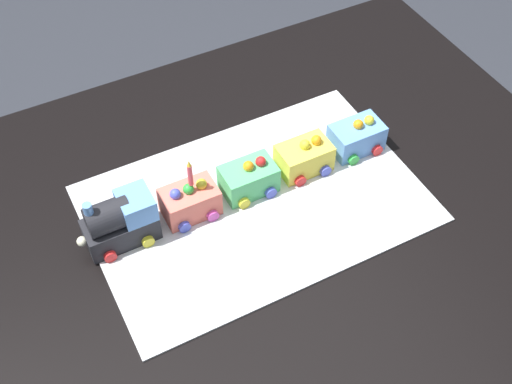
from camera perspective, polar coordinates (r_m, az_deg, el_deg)
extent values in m
cube|color=black|center=(1.19, -1.95, -4.21)|extent=(1.40, 1.00, 0.03)
cube|color=black|center=(1.95, 9.62, 5.65)|extent=(0.07, 0.07, 0.71)
cube|color=silver|center=(1.22, 0.00, -0.98)|extent=(0.60, 0.40, 0.00)
cube|color=#232328|center=(1.17, -11.56, -3.17)|extent=(0.12, 0.06, 0.05)
cylinder|color=#232328|center=(1.13, -12.64, -2.08)|extent=(0.08, 0.05, 0.05)
cube|color=#669EEA|center=(1.14, -10.32, -1.10)|extent=(0.06, 0.06, 0.04)
cylinder|color=#669EEA|center=(1.11, -14.26, -1.58)|extent=(0.02, 0.02, 0.03)
sphere|color=#F4EFCC|center=(1.16, -14.78, -4.14)|extent=(0.02, 0.02, 0.02)
cylinder|color=red|center=(1.16, -12.44, -5.47)|extent=(0.02, 0.01, 0.02)
cylinder|color=yellow|center=(1.16, -9.28, -4.24)|extent=(0.02, 0.01, 0.02)
cylinder|color=#D84CB2|center=(1.20, -13.57, -2.95)|extent=(0.02, 0.01, 0.02)
cylinder|color=#D84CB2|center=(1.21, -10.52, -1.79)|extent=(0.02, 0.01, 0.02)
cube|color=#F27260|center=(1.19, -5.72, -0.82)|extent=(0.10, 0.06, 0.06)
cylinder|color=#4C59D8|center=(1.17, -6.18, -3.03)|extent=(0.02, 0.01, 0.02)
cylinder|color=#D84CB2|center=(1.18, -3.74, -2.06)|extent=(0.02, 0.01, 0.02)
cylinder|color=orange|center=(1.22, -7.52, -0.64)|extent=(0.02, 0.01, 0.02)
cylinder|color=orange|center=(1.23, -5.17, 0.27)|extent=(0.02, 0.01, 0.02)
sphere|color=green|center=(1.16, -5.85, 0.25)|extent=(0.02, 0.02, 0.02)
sphere|color=#4C59D8|center=(1.16, -6.98, -0.18)|extent=(0.02, 0.02, 0.02)
sphere|color=yellow|center=(1.17, -4.73, 0.68)|extent=(0.02, 0.02, 0.02)
cube|color=#59CC7A|center=(1.22, -0.64, 1.15)|extent=(0.10, 0.06, 0.06)
cylinder|color=yellow|center=(1.20, -1.02, -0.98)|extent=(0.02, 0.01, 0.02)
cylinder|color=#4C59D8|center=(1.22, 1.29, -0.06)|extent=(0.02, 0.01, 0.02)
cylinder|color=#4C59D8|center=(1.24, -2.52, 1.28)|extent=(0.02, 0.01, 0.02)
cylinder|color=#4C59D8|center=(1.26, -0.27, 2.14)|extent=(0.02, 0.01, 0.02)
sphere|color=red|center=(1.20, 0.41, 2.64)|extent=(0.02, 0.02, 0.02)
sphere|color=orange|center=(1.19, -0.66, 2.24)|extent=(0.02, 0.02, 0.02)
cube|color=#F4E04C|center=(1.26, 4.15, 2.99)|extent=(0.10, 0.06, 0.06)
cylinder|color=red|center=(1.24, 3.85, 0.96)|extent=(0.02, 0.01, 0.02)
cylinder|color=#4C59D8|center=(1.26, 6.01, 1.82)|extent=(0.02, 0.01, 0.02)
cylinder|color=yellow|center=(1.28, 2.24, 3.10)|extent=(0.02, 0.01, 0.02)
cylinder|color=#D84CB2|center=(1.30, 4.36, 3.90)|extent=(0.02, 0.01, 0.02)
sphere|color=orange|center=(1.24, 5.24, 4.46)|extent=(0.02, 0.02, 0.02)
sphere|color=yellow|center=(1.23, 4.24, 4.09)|extent=(0.02, 0.02, 0.02)
cube|color=#669EEA|center=(1.31, 8.63, 4.70)|extent=(0.10, 0.06, 0.06)
cylinder|color=green|center=(1.29, 8.40, 2.77)|extent=(0.02, 0.01, 0.02)
cylinder|color=red|center=(1.31, 10.41, 3.56)|extent=(0.02, 0.01, 0.02)
cylinder|color=yellow|center=(1.33, 6.71, 4.78)|extent=(0.02, 0.01, 0.02)
cylinder|color=yellow|center=(1.35, 8.69, 5.51)|extent=(0.02, 0.01, 0.02)
sphere|color=orange|center=(1.28, 8.81, 5.78)|extent=(0.02, 0.02, 0.02)
sphere|color=yellow|center=(1.30, 9.73, 6.11)|extent=(0.02, 0.02, 0.02)
cylinder|color=#F24C59|center=(1.14, -5.70, 1.46)|extent=(0.01, 0.01, 0.05)
cone|color=yellow|center=(1.12, -5.81, 2.47)|extent=(0.01, 0.01, 0.01)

